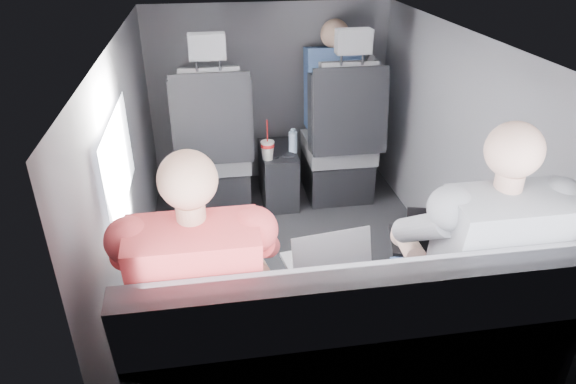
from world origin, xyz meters
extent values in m
plane|color=black|center=(0.00, 0.00, 0.00)|extent=(2.60, 2.60, 0.00)
plane|color=#B2B2AD|center=(0.00, 0.00, 1.35)|extent=(2.60, 2.60, 0.00)
cube|color=#56565B|center=(-0.90, 0.00, 0.68)|extent=(0.02, 2.60, 1.35)
cube|color=#56565B|center=(0.90, 0.00, 0.68)|extent=(0.02, 2.60, 1.35)
cube|color=#56565B|center=(0.00, 1.30, 0.68)|extent=(1.80, 0.02, 1.35)
cube|color=#56565B|center=(0.00, -1.30, 0.68)|extent=(1.80, 0.02, 1.35)
cube|color=white|center=(-0.88, -0.30, 0.90)|extent=(0.02, 0.75, 0.42)
cube|color=black|center=(0.45, 0.67, 0.80)|extent=(0.35, 0.11, 0.59)
cube|color=black|center=(-0.45, 0.92, 0.15)|extent=(0.46, 0.48, 0.30)
cube|color=#5A5A5E|center=(-0.45, 0.90, 0.38)|extent=(0.48, 0.46, 0.14)
cube|color=#5A5A5E|center=(-0.45, 0.70, 0.75)|extent=(0.38, 0.18, 0.61)
cube|color=black|center=(-0.67, 0.70, 0.72)|extent=(0.08, 0.21, 0.53)
cube|color=black|center=(-0.23, 0.70, 0.72)|extent=(0.08, 0.21, 0.53)
cube|color=black|center=(-0.45, 0.64, 0.74)|extent=(0.50, 0.11, 0.58)
cube|color=#5A5A5E|center=(-0.45, 0.66, 1.19)|extent=(0.22, 0.10, 0.15)
cube|color=black|center=(0.45, 0.92, 0.15)|extent=(0.46, 0.48, 0.30)
cube|color=#5A5A5E|center=(0.45, 0.90, 0.38)|extent=(0.48, 0.46, 0.14)
cube|color=#5A5A5E|center=(0.45, 0.70, 0.75)|extent=(0.38, 0.18, 0.61)
cube|color=black|center=(0.23, 0.70, 0.72)|extent=(0.08, 0.21, 0.53)
cube|color=black|center=(0.67, 0.70, 0.72)|extent=(0.08, 0.21, 0.53)
cube|color=black|center=(0.45, 0.64, 0.74)|extent=(0.50, 0.11, 0.58)
cube|color=#5A5A5E|center=(0.45, 0.66, 1.19)|extent=(0.22, 0.10, 0.15)
cube|color=black|center=(0.00, 0.88, 0.20)|extent=(0.24, 0.48, 0.40)
cylinder|color=black|center=(-0.05, 0.76, 0.41)|extent=(0.09, 0.09, 0.01)
cylinder|color=black|center=(0.06, 0.76, 0.41)|extent=(0.09, 0.09, 0.01)
cube|color=#5A5A5E|center=(0.00, -1.02, 0.23)|extent=(1.60, 0.50, 0.45)
cube|color=#5A5A5E|center=(0.00, -1.25, 0.68)|extent=(1.60, 0.17, 0.47)
cylinder|color=red|center=(-0.09, 0.73, 0.50)|extent=(0.09, 0.09, 0.02)
cylinder|color=white|center=(-0.09, 0.73, 0.53)|extent=(0.09, 0.09, 0.01)
cylinder|color=red|center=(-0.09, 0.73, 0.61)|extent=(0.01, 0.01, 0.15)
cylinder|color=#B1CFF0|center=(0.10, 0.82, 0.48)|extent=(0.06, 0.06, 0.15)
cylinder|color=#B1CFF0|center=(0.10, 0.82, 0.56)|extent=(0.03, 0.03, 0.02)
cube|color=white|center=(-0.56, -0.72, 0.59)|extent=(0.36, 0.27, 0.02)
cube|color=silver|center=(-0.56, -0.73, 0.60)|extent=(0.29, 0.16, 0.00)
cube|color=white|center=(-0.56, -0.64, 0.60)|extent=(0.11, 0.06, 0.00)
cube|color=white|center=(-0.56, -0.87, 0.71)|extent=(0.34, 0.10, 0.24)
cube|color=silver|center=(-0.56, -0.86, 0.71)|extent=(0.30, 0.08, 0.20)
cube|color=#B6B6BB|center=(-0.04, -0.77, 0.59)|extent=(0.35, 0.26, 0.02)
cube|color=silver|center=(-0.04, -0.78, 0.60)|extent=(0.27, 0.16, 0.00)
cube|color=#B6B6BB|center=(-0.04, -0.70, 0.60)|extent=(0.10, 0.06, 0.00)
cube|color=#B6B6BB|center=(-0.04, -0.91, 0.70)|extent=(0.32, 0.11, 0.21)
cube|color=silver|center=(-0.04, -0.90, 0.70)|extent=(0.28, 0.09, 0.18)
cube|color=black|center=(0.46, -0.69, 0.59)|extent=(0.39, 0.31, 0.02)
cube|color=black|center=(0.46, -0.71, 0.60)|extent=(0.30, 0.20, 0.00)
cube|color=black|center=(0.46, -0.62, 0.60)|extent=(0.11, 0.08, 0.00)
cube|color=black|center=(0.46, -0.84, 0.71)|extent=(0.35, 0.15, 0.23)
cube|color=silver|center=(0.46, -0.83, 0.71)|extent=(0.30, 0.13, 0.19)
cube|color=#2F3034|center=(-0.66, -0.90, 0.52)|extent=(0.15, 0.45, 0.13)
cube|color=#2F3034|center=(-0.43, -0.90, 0.52)|extent=(0.15, 0.45, 0.13)
cube|color=#2F3034|center=(-0.66, -0.67, 0.23)|extent=(0.13, 0.13, 0.45)
cube|color=#2F3034|center=(-0.43, -0.67, 0.23)|extent=(0.13, 0.13, 0.45)
cube|color=#CE4444|center=(-0.55, -1.10, 0.77)|extent=(0.41, 0.28, 0.55)
sphere|color=tan|center=(-0.55, -1.07, 1.16)|extent=(0.18, 0.18, 0.18)
cylinder|color=tan|center=(-0.75, -0.82, 0.67)|extent=(0.11, 0.28, 0.12)
cylinder|color=tan|center=(-0.34, -0.82, 0.67)|extent=(0.11, 0.28, 0.12)
cube|color=navy|center=(0.39, -0.90, 0.52)|extent=(0.16, 0.46, 0.14)
cube|color=navy|center=(0.62, -0.90, 0.52)|extent=(0.16, 0.46, 0.14)
cube|color=navy|center=(0.39, -0.66, 0.23)|extent=(0.14, 0.14, 0.45)
cube|color=navy|center=(0.62, -0.66, 0.23)|extent=(0.14, 0.14, 0.45)
cube|color=slate|center=(0.51, -1.10, 0.78)|extent=(0.42, 0.28, 0.57)
sphere|color=tan|center=(0.51, -1.07, 1.19)|extent=(0.19, 0.19, 0.19)
cylinder|color=tan|center=(0.30, -0.82, 0.68)|extent=(0.12, 0.29, 0.13)
cylinder|color=tan|center=(0.72, -0.82, 0.68)|extent=(0.12, 0.29, 0.13)
cube|color=navy|center=(0.44, 1.08, 0.78)|extent=(0.40, 0.26, 0.59)
sphere|color=tan|center=(0.44, 1.10, 1.15)|extent=(0.20, 0.20, 0.20)
cube|color=navy|center=(0.44, 1.14, 0.49)|extent=(0.34, 0.40, 0.12)
camera|label=1|loc=(-0.47, -2.47, 1.85)|focal=32.00mm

